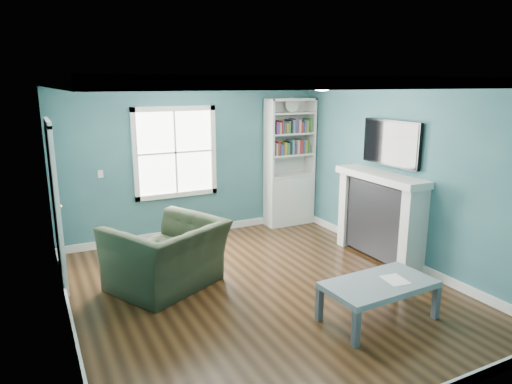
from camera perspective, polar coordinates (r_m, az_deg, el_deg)
name	(u,v)px	position (r m, az deg, el deg)	size (l,w,h in m)	color
floor	(261,290)	(5.92, 0.63, -12.15)	(5.00, 5.00, 0.00)	black
room_walls	(261,168)	(5.43, 0.68, 3.08)	(5.00, 5.00, 5.00)	#2C5765
trim	(261,196)	(5.50, 0.67, -0.46)	(4.50, 5.00, 2.60)	white
window	(175,153)	(7.62, -10.04, 4.88)	(1.40, 0.06, 1.50)	white
bookshelf	(289,175)	(8.38, 4.16, 2.15)	(0.90, 0.35, 2.31)	silver
fireplace	(380,217)	(6.98, 15.22, -3.03)	(0.44, 1.58, 1.30)	black
tv	(391,143)	(6.84, 16.54, 5.90)	(0.06, 1.10, 0.65)	black
door	(55,203)	(6.32, -23.81, -1.31)	(0.12, 0.98, 2.17)	silver
ceiling_fixture	(322,84)	(5.89, 8.24, 13.22)	(0.38, 0.38, 0.15)	white
light_switch	(101,174)	(7.41, -18.86, 2.16)	(0.08, 0.01, 0.12)	white
recliner	(167,244)	(5.91, -11.11, -6.45)	(1.31, 0.85, 1.14)	#242D1C
coffee_table	(379,287)	(5.27, 15.13, -11.36)	(1.25, 0.72, 0.44)	#434A51
paper_sheet	(395,280)	(5.34, 17.01, -10.45)	(0.23, 0.29, 0.00)	white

